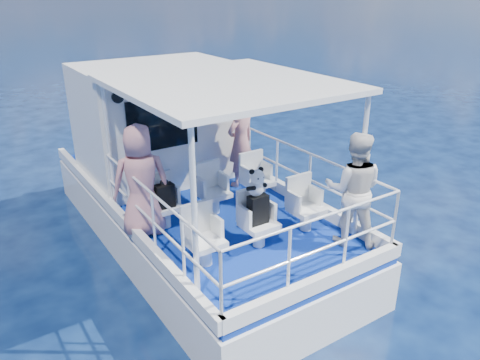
# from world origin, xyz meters

# --- Properties ---
(ground) EXTENTS (2000.00, 2000.00, 0.00)m
(ground) POSITION_xyz_m (0.00, 0.00, 0.00)
(ground) COLOR black
(ground) RESTS_ON ground
(hull) EXTENTS (3.00, 7.00, 1.60)m
(hull) POSITION_xyz_m (0.00, 1.00, 0.00)
(hull) COLOR white
(hull) RESTS_ON ground
(deck) EXTENTS (2.90, 6.90, 0.10)m
(deck) POSITION_xyz_m (0.00, 1.00, 0.85)
(deck) COLOR navy
(deck) RESTS_ON hull
(cabin) EXTENTS (2.85, 2.00, 2.20)m
(cabin) POSITION_xyz_m (0.00, 2.30, 2.00)
(cabin) COLOR white
(cabin) RESTS_ON deck
(canopy) EXTENTS (3.00, 3.20, 0.08)m
(canopy) POSITION_xyz_m (0.00, -0.20, 3.14)
(canopy) COLOR white
(canopy) RESTS_ON cabin
(canopy_posts) EXTENTS (2.77, 2.97, 2.20)m
(canopy_posts) POSITION_xyz_m (0.00, -0.25, 2.00)
(canopy_posts) COLOR white
(canopy_posts) RESTS_ON deck
(railings) EXTENTS (2.84, 3.59, 1.00)m
(railings) POSITION_xyz_m (0.00, -0.58, 1.40)
(railings) COLOR white
(railings) RESTS_ON deck
(seat_port_fwd) EXTENTS (0.48, 0.46, 0.38)m
(seat_port_fwd) POSITION_xyz_m (-0.90, 0.20, 1.09)
(seat_port_fwd) COLOR white
(seat_port_fwd) RESTS_ON deck
(seat_center_fwd) EXTENTS (0.48, 0.46, 0.38)m
(seat_center_fwd) POSITION_xyz_m (0.00, 0.20, 1.09)
(seat_center_fwd) COLOR white
(seat_center_fwd) RESTS_ON deck
(seat_stbd_fwd) EXTENTS (0.48, 0.46, 0.38)m
(seat_stbd_fwd) POSITION_xyz_m (0.90, 0.20, 1.09)
(seat_stbd_fwd) COLOR white
(seat_stbd_fwd) RESTS_ON deck
(seat_port_aft) EXTENTS (0.48, 0.46, 0.38)m
(seat_port_aft) POSITION_xyz_m (-0.90, -1.10, 1.09)
(seat_port_aft) COLOR white
(seat_port_aft) RESTS_ON deck
(seat_center_aft) EXTENTS (0.48, 0.46, 0.38)m
(seat_center_aft) POSITION_xyz_m (0.00, -1.10, 1.09)
(seat_center_aft) COLOR white
(seat_center_aft) RESTS_ON deck
(seat_stbd_aft) EXTENTS (0.48, 0.46, 0.38)m
(seat_stbd_aft) POSITION_xyz_m (0.90, -1.10, 1.09)
(seat_stbd_aft) COLOR white
(seat_stbd_aft) RESTS_ON deck
(passenger_port_fwd) EXTENTS (0.75, 0.63, 1.73)m
(passenger_port_fwd) POSITION_xyz_m (-1.25, 0.18, 1.77)
(passenger_port_fwd) COLOR #CF868A
(passenger_port_fwd) RESTS_ON deck
(passenger_stbd_fwd) EXTENTS (0.70, 0.53, 1.71)m
(passenger_stbd_fwd) POSITION_xyz_m (1.03, 0.95, 1.76)
(passenger_stbd_fwd) COLOR tan
(passenger_stbd_fwd) RESTS_ON deck
(passenger_stbd_aft) EXTENTS (1.04, 1.04, 1.70)m
(passenger_stbd_aft) POSITION_xyz_m (1.19, -1.75, 1.75)
(passenger_stbd_aft) COLOR silver
(passenger_stbd_aft) RESTS_ON deck
(backpack_port) EXTENTS (0.29, 0.16, 0.38)m
(backpack_port) POSITION_xyz_m (-0.92, 0.11, 1.47)
(backpack_port) COLOR black
(backpack_port) RESTS_ON seat_port_fwd
(backpack_center) EXTENTS (0.29, 0.16, 0.43)m
(backpack_center) POSITION_xyz_m (-0.03, -1.10, 1.50)
(backpack_center) COLOR black
(backpack_center) RESTS_ON seat_center_aft
(compact_camera) EXTENTS (0.11, 0.06, 0.06)m
(compact_camera) POSITION_xyz_m (-0.91, 0.12, 1.69)
(compact_camera) COLOR black
(compact_camera) RESTS_ON backpack_port
(panda) EXTENTS (0.26, 0.22, 0.41)m
(panda) POSITION_xyz_m (-0.04, -1.07, 1.92)
(panda) COLOR silver
(panda) RESTS_ON backpack_center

